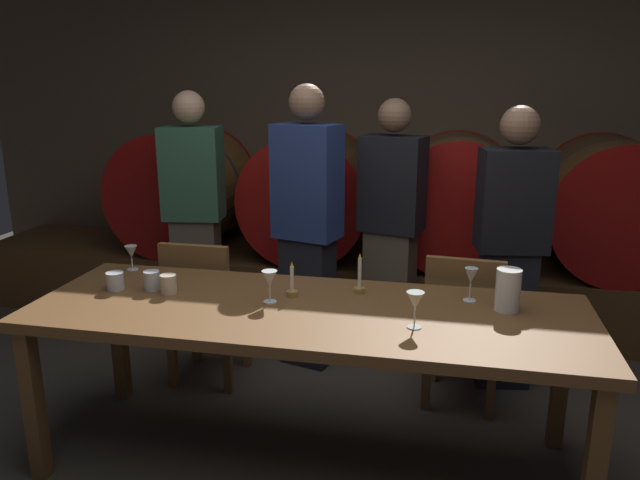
% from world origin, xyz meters
% --- Properties ---
extents(back_wall, '(6.99, 0.24, 2.75)m').
position_xyz_m(back_wall, '(0.00, 2.72, 1.37)').
color(back_wall, brown).
rests_on(back_wall, ground).
extents(barrel_shelf, '(6.29, 0.90, 0.46)m').
position_xyz_m(barrel_shelf, '(0.00, 2.17, 0.23)').
color(barrel_shelf, brown).
rests_on(barrel_shelf, ground).
extents(wine_barrel_far_left, '(0.92, 0.86, 0.92)m').
position_xyz_m(wine_barrel_far_left, '(-1.56, 2.17, 0.92)').
color(wine_barrel_far_left, brown).
rests_on(wine_barrel_far_left, barrel_shelf).
extents(wine_barrel_center_left, '(0.92, 0.86, 0.92)m').
position_xyz_m(wine_barrel_center_left, '(-0.54, 2.17, 0.92)').
color(wine_barrel_center_left, '#513319').
rests_on(wine_barrel_center_left, barrel_shelf).
extents(wine_barrel_center_right, '(0.92, 0.86, 0.92)m').
position_xyz_m(wine_barrel_center_right, '(0.52, 2.17, 0.92)').
color(wine_barrel_center_right, brown).
rests_on(wine_barrel_center_right, barrel_shelf).
extents(wine_barrel_far_right, '(0.92, 0.86, 0.92)m').
position_xyz_m(wine_barrel_far_right, '(1.54, 2.17, 0.92)').
color(wine_barrel_far_right, '#513319').
rests_on(wine_barrel_far_right, barrel_shelf).
extents(dining_table, '(2.49, 0.86, 0.78)m').
position_xyz_m(dining_table, '(-0.14, 0.27, 0.71)').
color(dining_table, brown).
rests_on(dining_table, ground).
extents(chair_left, '(0.40, 0.40, 0.88)m').
position_xyz_m(chair_left, '(-0.90, 0.90, 0.49)').
color(chair_left, brown).
rests_on(chair_left, ground).
extents(chair_right, '(0.43, 0.43, 0.88)m').
position_xyz_m(chair_right, '(0.57, 0.93, 0.49)').
color(chair_right, brown).
rests_on(chair_right, ground).
extents(guest_far_left, '(0.41, 0.29, 1.69)m').
position_xyz_m(guest_far_left, '(-1.20, 1.50, 0.86)').
color(guest_far_left, brown).
rests_on(guest_far_left, ground).
extents(guest_center_left, '(0.43, 0.33, 1.73)m').
position_xyz_m(guest_center_left, '(-0.37, 1.29, 0.89)').
color(guest_center_left, black).
rests_on(guest_center_left, ground).
extents(guest_center_right, '(0.43, 0.33, 1.65)m').
position_xyz_m(guest_center_right, '(0.11, 1.53, 0.84)').
color(guest_center_right, brown).
rests_on(guest_center_right, ground).
extents(guest_far_right, '(0.41, 0.30, 1.62)m').
position_xyz_m(guest_far_right, '(0.81, 1.25, 0.83)').
color(guest_far_right, black).
rests_on(guest_far_right, ground).
extents(candle_left, '(0.05, 0.05, 0.17)m').
position_xyz_m(candle_left, '(-0.24, 0.40, 0.82)').
color(candle_left, olive).
rests_on(candle_left, dining_table).
extents(candle_right, '(0.05, 0.05, 0.20)m').
position_xyz_m(candle_right, '(0.06, 0.51, 0.83)').
color(candle_right, olive).
rests_on(candle_right, dining_table).
extents(pitcher, '(0.11, 0.11, 0.19)m').
position_xyz_m(pitcher, '(0.73, 0.42, 0.87)').
color(pitcher, white).
rests_on(pitcher, dining_table).
extents(wine_glass_far_left, '(0.06, 0.06, 0.13)m').
position_xyz_m(wine_glass_far_left, '(-1.18, 0.62, 0.87)').
color(wine_glass_far_left, silver).
rests_on(wine_glass_far_left, dining_table).
extents(wine_glass_center_left, '(0.07, 0.07, 0.15)m').
position_xyz_m(wine_glass_center_left, '(-0.32, 0.30, 0.88)').
color(wine_glass_center_left, white).
rests_on(wine_glass_center_left, dining_table).
extents(wine_glass_center_right, '(0.07, 0.07, 0.15)m').
position_xyz_m(wine_glass_center_right, '(0.34, 0.14, 0.89)').
color(wine_glass_center_right, silver).
rests_on(wine_glass_center_right, dining_table).
extents(wine_glass_far_right, '(0.06, 0.06, 0.16)m').
position_xyz_m(wine_glass_far_right, '(0.57, 0.51, 0.89)').
color(wine_glass_far_right, silver).
rests_on(wine_glass_far_right, dining_table).
extents(cup_left, '(0.08, 0.08, 0.08)m').
position_xyz_m(cup_left, '(-1.10, 0.32, 0.82)').
color(cup_left, silver).
rests_on(cup_left, dining_table).
extents(cup_center, '(0.08, 0.08, 0.09)m').
position_xyz_m(cup_center, '(-0.92, 0.35, 0.82)').
color(cup_center, silver).
rests_on(cup_center, dining_table).
extents(cup_right, '(0.08, 0.08, 0.09)m').
position_xyz_m(cup_right, '(-0.83, 0.32, 0.82)').
color(cup_right, beige).
rests_on(cup_right, dining_table).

